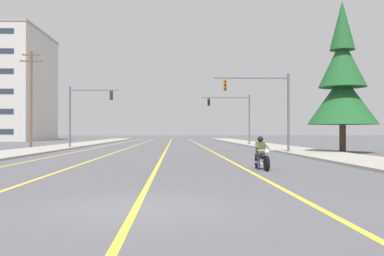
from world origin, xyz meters
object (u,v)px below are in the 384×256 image
traffic_signal_near_right (266,100)px  traffic_signal_mid_right (235,111)px  motorcycle_with_rider (262,156)px  utility_pole_left_near (31,96)px  traffic_signal_near_left (84,107)px  conifer_tree_right_verge_near (342,83)px

traffic_signal_near_right → traffic_signal_mid_right: size_ratio=1.00×
traffic_signal_mid_right → motorcycle_with_rider: bearing=-95.8°
motorcycle_with_rider → traffic_signal_mid_right: size_ratio=0.35×
traffic_signal_near_right → utility_pole_left_near: utility_pole_left_near is taller
traffic_signal_near_right → utility_pole_left_near: bearing=151.2°
traffic_signal_near_left → utility_pole_left_near: size_ratio=0.62×
traffic_signal_near_right → traffic_signal_near_left: same height
motorcycle_with_rider → utility_pole_left_near: size_ratio=0.22×
traffic_signal_near_left → utility_pole_left_near: 6.05m
traffic_signal_near_left → motorcycle_with_rider: bearing=-63.0°
traffic_signal_mid_right → conifer_tree_right_verge_near: size_ratio=0.51×
traffic_signal_near_right → conifer_tree_right_verge_near: size_ratio=0.51×
traffic_signal_mid_right → traffic_signal_near_left: bearing=-150.8°
traffic_signal_near_left → conifer_tree_right_verge_near: conifer_tree_right_verge_near is taller
utility_pole_left_near → conifer_tree_right_verge_near: conifer_tree_right_verge_near is taller
utility_pole_left_near → conifer_tree_right_verge_near: 30.39m
traffic_signal_near_left → utility_pole_left_near: (-5.73, 1.50, 1.25)m
motorcycle_with_rider → traffic_signal_near_right: (3.27, 14.81, 3.57)m
motorcycle_with_rider → traffic_signal_mid_right: (3.52, 34.52, 3.58)m
traffic_signal_near_right → utility_pole_left_near: 25.04m
traffic_signal_near_right → traffic_signal_mid_right: 19.72m
motorcycle_with_rider → traffic_signal_near_left: size_ratio=0.35×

